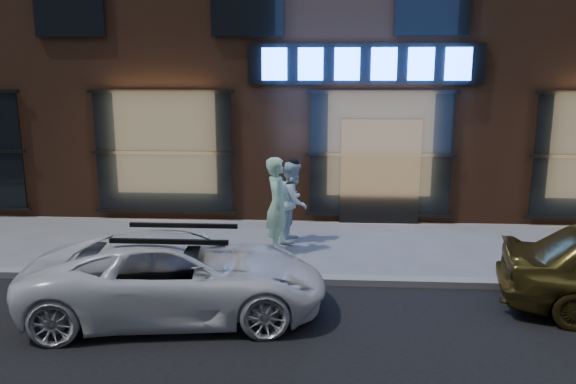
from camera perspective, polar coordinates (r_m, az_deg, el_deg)
name	(u,v)px	position (r m, az deg, el deg)	size (l,w,h in m)	color
ground	(401,285)	(9.51, 11.40, -9.27)	(90.00, 90.00, 0.00)	slate
curb	(401,282)	(9.49, 11.41, -8.93)	(60.00, 0.25, 0.12)	gray
storefront_building	(371,10)	(16.91, 8.39, 17.80)	(30.20, 8.28, 10.30)	#54301E
man_bowtie	(278,205)	(10.77, -1.07, -1.33)	(0.68, 0.44, 1.86)	#B5EECA
man_cap	(293,201)	(11.48, 0.53, -0.97)	(0.81, 0.63, 1.67)	white
white_suv	(178,276)	(8.22, -11.09, -8.37)	(1.94, 4.20, 1.17)	white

